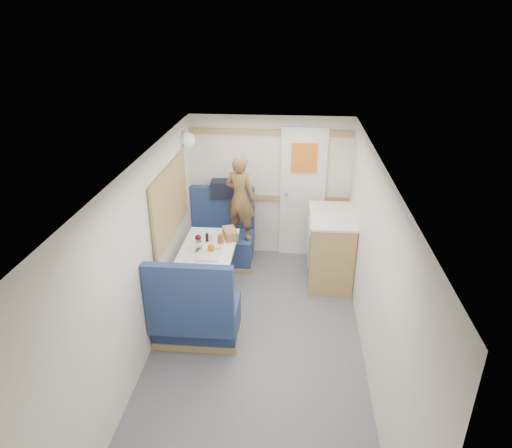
# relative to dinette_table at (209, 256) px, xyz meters

# --- Properties ---
(floor) EXTENTS (4.50, 4.50, 0.00)m
(floor) POSITION_rel_dinette_table_xyz_m (0.65, -1.00, -0.57)
(floor) COLOR #515156
(floor) RESTS_ON ground
(ceiling) EXTENTS (4.50, 4.50, 0.00)m
(ceiling) POSITION_rel_dinette_table_xyz_m (0.65, -1.00, 1.43)
(ceiling) COLOR silver
(ceiling) RESTS_ON wall_back
(wall_back) EXTENTS (2.20, 0.02, 2.00)m
(wall_back) POSITION_rel_dinette_table_xyz_m (0.65, 1.25, 0.43)
(wall_back) COLOR silver
(wall_back) RESTS_ON floor
(wall_left) EXTENTS (0.02, 4.50, 2.00)m
(wall_left) POSITION_rel_dinette_table_xyz_m (-0.45, -1.00, 0.43)
(wall_left) COLOR silver
(wall_left) RESTS_ON floor
(wall_right) EXTENTS (0.02, 4.50, 2.00)m
(wall_right) POSITION_rel_dinette_table_xyz_m (1.75, -1.00, 0.43)
(wall_right) COLOR silver
(wall_right) RESTS_ON floor
(oak_trim_low) EXTENTS (2.15, 0.02, 0.08)m
(oak_trim_low) POSITION_rel_dinette_table_xyz_m (0.65, 1.23, 0.28)
(oak_trim_low) COLOR olive
(oak_trim_low) RESTS_ON wall_back
(oak_trim_high) EXTENTS (2.15, 0.02, 0.08)m
(oak_trim_high) POSITION_rel_dinette_table_xyz_m (0.65, 1.23, 1.21)
(oak_trim_high) COLOR olive
(oak_trim_high) RESTS_ON wall_back
(side_window) EXTENTS (0.04, 1.30, 0.72)m
(side_window) POSITION_rel_dinette_table_xyz_m (-0.43, 0.00, 0.68)
(side_window) COLOR #A8B99D
(side_window) RESTS_ON wall_left
(rear_door) EXTENTS (0.62, 0.12, 1.86)m
(rear_door) POSITION_rel_dinette_table_xyz_m (1.10, 1.22, 0.41)
(rear_door) COLOR white
(rear_door) RESTS_ON wall_back
(dinette_table) EXTENTS (0.62, 0.92, 0.72)m
(dinette_table) POSITION_rel_dinette_table_xyz_m (0.00, 0.00, 0.00)
(dinette_table) COLOR white
(dinette_table) RESTS_ON floor
(bench_far) EXTENTS (0.90, 0.59, 1.05)m
(bench_far) POSITION_rel_dinette_table_xyz_m (-0.00, 0.86, -0.27)
(bench_far) COLOR #162549
(bench_far) RESTS_ON floor
(bench_near) EXTENTS (0.90, 0.59, 1.05)m
(bench_near) POSITION_rel_dinette_table_xyz_m (-0.00, -0.86, -0.27)
(bench_near) COLOR #162549
(bench_near) RESTS_ON floor
(ledge) EXTENTS (0.90, 0.14, 0.04)m
(ledge) POSITION_rel_dinette_table_xyz_m (-0.00, 1.12, 0.31)
(ledge) COLOR olive
(ledge) RESTS_ON bench_far
(dome_light) EXTENTS (0.20, 0.20, 0.20)m
(dome_light) POSITION_rel_dinette_table_xyz_m (-0.39, 0.85, 1.18)
(dome_light) COLOR white
(dome_light) RESTS_ON wall_left
(galley_counter) EXTENTS (0.57, 0.92, 0.92)m
(galley_counter) POSITION_rel_dinette_table_xyz_m (1.47, 0.55, -0.10)
(galley_counter) COLOR olive
(galley_counter) RESTS_ON floor
(person) EXTENTS (0.49, 0.40, 1.15)m
(person) POSITION_rel_dinette_table_xyz_m (0.29, 0.75, 0.46)
(person) COLOR brown
(person) RESTS_ON bench_far
(duffel_bag) EXTENTS (0.49, 0.26, 0.23)m
(duffel_bag) POSITION_rel_dinette_table_xyz_m (0.08, 1.12, 0.45)
(duffel_bag) COLOR black
(duffel_bag) RESTS_ON ledge
(tray) EXTENTS (0.27, 0.35, 0.02)m
(tray) POSITION_rel_dinette_table_xyz_m (0.05, -0.24, 0.16)
(tray) COLOR silver
(tray) RESTS_ON dinette_table
(orange_fruit) EXTENTS (0.08, 0.08, 0.08)m
(orange_fruit) POSITION_rel_dinette_table_xyz_m (0.06, -0.18, 0.21)
(orange_fruit) COLOR orange
(orange_fruit) RESTS_ON tray
(cheese_block) EXTENTS (0.11, 0.08, 0.03)m
(cheese_block) POSITION_rel_dinette_table_xyz_m (0.12, -0.14, 0.19)
(cheese_block) COLOR #DECF80
(cheese_block) RESTS_ON tray
(wine_glass) EXTENTS (0.08, 0.08, 0.17)m
(wine_glass) POSITION_rel_dinette_table_xyz_m (-0.10, -0.09, 0.28)
(wine_glass) COLOR white
(wine_glass) RESTS_ON dinette_table
(tumbler_left) EXTENTS (0.08, 0.08, 0.12)m
(tumbler_left) POSITION_rel_dinette_table_xyz_m (-0.08, -0.18, 0.21)
(tumbler_left) COLOR white
(tumbler_left) RESTS_ON dinette_table
(beer_glass) EXTENTS (0.07, 0.07, 0.11)m
(beer_glass) POSITION_rel_dinette_table_xyz_m (0.13, 0.05, 0.21)
(beer_glass) COLOR #8A3D14
(beer_glass) RESTS_ON dinette_table
(pepper_grinder) EXTENTS (0.04, 0.04, 0.10)m
(pepper_grinder) POSITION_rel_dinette_table_xyz_m (-0.04, 0.08, 0.21)
(pepper_grinder) COLOR black
(pepper_grinder) RESTS_ON dinette_table
(salt_grinder) EXTENTS (0.04, 0.04, 0.10)m
(salt_grinder) POSITION_rel_dinette_table_xyz_m (0.02, 0.09, 0.20)
(salt_grinder) COLOR white
(salt_grinder) RESTS_ON dinette_table
(bread_loaf) EXTENTS (0.23, 0.30, 0.11)m
(bread_loaf) POSITION_rel_dinette_table_xyz_m (0.22, 0.20, 0.21)
(bread_loaf) COLOR brown
(bread_loaf) RESTS_ON dinette_table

